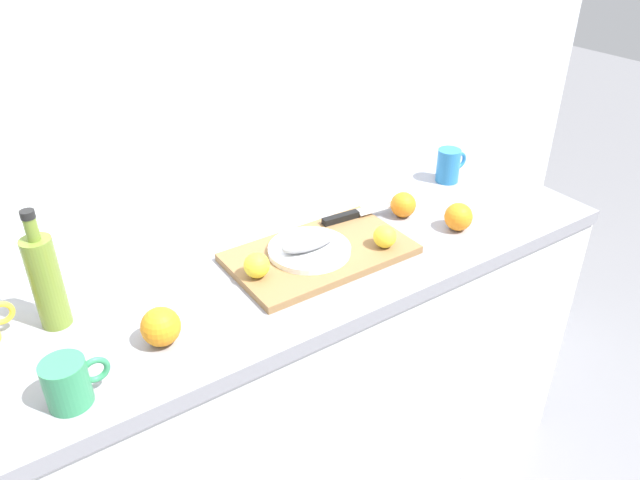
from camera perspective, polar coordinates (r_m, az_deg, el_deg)
The scene contains 14 objects.
back_wall at distance 1.63m, azimuth -13.24°, elevation 12.75°, with size 3.20×0.05×2.50m, color silver.
kitchen_counter at distance 1.80m, azimuth -6.00°, elevation -14.85°, with size 2.00×0.60×0.90m.
cutting_board at distance 1.56m, azimuth -0.00°, elevation -1.26°, with size 0.46×0.27×0.02m, color olive.
white_plate at distance 1.54m, azimuth -1.00°, elevation -0.91°, with size 0.21×0.21×0.01m, color white.
fish_fillet at distance 1.53m, azimuth -1.01°, elevation -0.09°, with size 0.16×0.07×0.04m, color gray.
chef_knife at distance 1.70m, azimuth 3.48°, elevation 2.51°, with size 0.29×0.05×0.02m.
lemon_0 at distance 1.44m, azimuth -5.97°, elevation -2.38°, with size 0.06×0.06×0.06m, color yellow.
lemon_1 at distance 1.56m, azimuth 6.07°, elevation 0.34°, with size 0.06×0.06×0.06m, color yellow.
olive_oil_bottle at distance 1.40m, azimuth -24.21°, elevation -3.44°, with size 0.06×0.06×0.28m.
coffee_mug_0 at distance 1.98m, azimuth 11.93°, elevation 6.85°, with size 0.11×0.07×0.11m.
coffee_mug_1 at distance 1.23m, azimuth -22.45°, elevation -12.20°, with size 0.12×0.08×0.09m.
orange_1 at distance 1.74m, azimuth 7.85°, elevation 3.24°, with size 0.07×0.07×0.07m, color orange.
orange_2 at distance 1.31m, azimuth -14.64°, elevation -7.83°, with size 0.08×0.08×0.08m, color orange.
orange_3 at distance 1.71m, azimuth 12.80°, elevation 2.13°, with size 0.08×0.08×0.08m, color orange.
Camera 1 is at (-0.55, -1.13, 1.74)m, focal length 34.29 mm.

